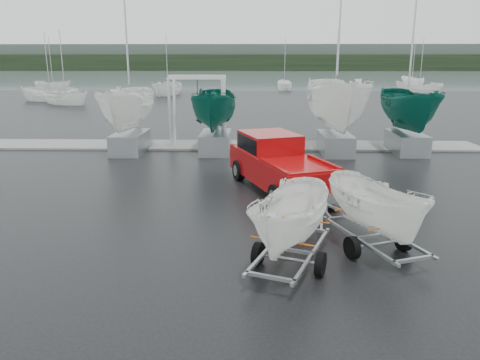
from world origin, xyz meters
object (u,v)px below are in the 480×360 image
Objects in this scene: trailer_hitched at (380,165)px; trailer_parked at (293,172)px; pickup_truck at (277,161)px; boat_hoist at (198,101)px.

trailer_hitched is 2.54m from trailer_parked.
boat_hoist is at bearing 94.39° from pickup_truck.
pickup_truck is at bearing 90.00° from trailer_hitched.
pickup_truck is 1.64× the size of boat_hoist.
trailer_hitched is at bearing -67.21° from boat_hoist.
trailer_hitched reaches higher than boat_hoist.
trailer_parked reaches higher than pickup_truck.
trailer_parked is at bearing -176.57° from trailer_hitched.
boat_hoist is (-4.15, 9.08, 1.56)m from pickup_truck.
trailer_parked reaches higher than boat_hoist.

